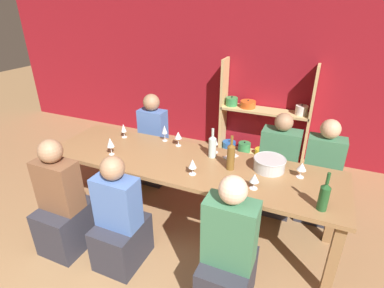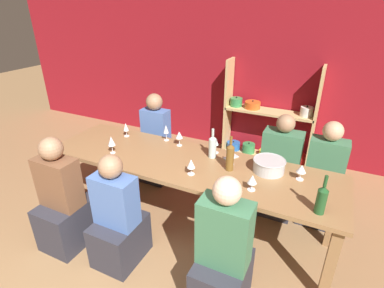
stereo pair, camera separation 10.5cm
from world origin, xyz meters
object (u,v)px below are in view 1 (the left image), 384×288
object	(u,v)px
wine_glass_white_c	(215,142)
person_far_a	(154,149)
wine_glass_red_a	(110,143)
wine_bottle_dark	(231,156)
dining_table	(188,169)
wine_glass_red_b	(192,164)
shelf_unit	(262,127)
wine_glass_empty_d	(178,135)
person_near_b	(228,261)
wine_bottle_green	(212,146)
cell_phone	(231,157)
wine_glass_empty_c	(255,178)
person_near_c	(120,225)
wine_bottle_amber	(324,196)
wine_glass_white_a	(124,128)
person_far_b	(319,182)
mixing_bowl	(269,164)
person_far_c	(276,174)
wine_glass_empty_a	(165,130)
person_near_a	(64,210)
wine_glass_empty_b	(302,167)
wine_glass_white_b	(232,152)

from	to	relation	value
wine_glass_white_c	person_far_a	xyz separation A→B (m)	(-0.97, 0.38, -0.45)
wine_glass_red_a	wine_bottle_dark	bearing A→B (deg)	9.63
dining_table	wine_glass_red_b	distance (m)	0.30
shelf_unit	wine_glass_empty_d	world-z (taller)	shelf_unit
person_near_b	wine_bottle_green	bearing A→B (deg)	117.41
wine_bottle_dark	cell_phone	xyz separation A→B (m)	(-0.06, 0.23, -0.13)
wine_glass_empty_c	wine_glass_empty_d	xyz separation A→B (m)	(-0.95, 0.49, 0.02)
person_near_c	wine_glass_empty_d	bearing A→B (deg)	83.67
shelf_unit	person_far_a	distance (m)	1.68
wine_glass_red_a	person_near_c	distance (m)	0.85
wine_bottle_dark	wine_bottle_amber	xyz separation A→B (m)	(0.82, -0.31, -0.02)
wine_bottle_dark	wine_glass_red_b	bearing A→B (deg)	-141.63
wine_glass_white_a	wine_glass_empty_c	size ratio (longest dim) A/B	1.15
wine_bottle_amber	person_far_b	world-z (taller)	person_far_b
mixing_bowl	wine_glass_empty_c	distance (m)	0.37
wine_bottle_amber	person_far_c	size ratio (longest dim) A/B	0.28
wine_glass_empty_c	wine_glass_red_a	bearing A→B (deg)	178.88
person_near_b	person_far_c	xyz separation A→B (m)	(0.13, 1.44, -0.01)
wine_glass_empty_a	person_near_a	bearing A→B (deg)	-115.15
wine_glass_empty_c	wine_glass_empty_d	size ratio (longest dim) A/B	0.87
dining_table	wine_glass_red_a	world-z (taller)	wine_glass_red_a
wine_bottle_amber	wine_glass_empty_b	size ratio (longest dim) A/B	2.21
wine_glass_empty_d	cell_phone	xyz separation A→B (m)	(0.60, -0.02, -0.12)
wine_glass_white_b	person_near_b	world-z (taller)	person_near_b
dining_table	person_near_b	world-z (taller)	person_near_b
person_near_a	person_far_a	xyz separation A→B (m)	(0.16, 1.43, 0.02)
cell_phone	wine_glass_white_b	bearing A→B (deg)	-72.49
dining_table	person_far_b	xyz separation A→B (m)	(1.24, 0.74, -0.27)
wine_glass_empty_c	person_far_a	xyz separation A→B (m)	(-1.50, 0.88, -0.43)
wine_glass_empty_b	person_far_a	world-z (taller)	person_far_a
wine_bottle_amber	person_near_b	distance (m)	0.87
person_far_b	person_near_c	xyz separation A→B (m)	(-1.60, -1.44, -0.02)
wine_glass_white_b	wine_glass_empty_c	bearing A→B (deg)	-48.29
person_near_a	person_far_a	distance (m)	1.44
person_near_a	wine_glass_white_b	bearing A→B (deg)	33.17
wine_glass_empty_b	wine_glass_white_a	bearing A→B (deg)	177.21
wine_glass_white_c	wine_glass_empty_c	distance (m)	0.73
wine_bottle_amber	wine_glass_white_b	xyz separation A→B (m)	(-0.84, 0.41, 0.00)
mixing_bowl	wine_glass_white_b	bearing A→B (deg)	-175.28
wine_glass_white_b	wine_glass_red_b	distance (m)	0.43
wine_bottle_green	wine_glass_white_c	xyz separation A→B (m)	(-0.01, 0.10, -0.00)
wine_bottle_dark	cell_phone	distance (m)	0.28
wine_glass_white_a	wine_glass_white_b	size ratio (longest dim) A/B	0.93
wine_glass_white_b	person_far_c	xyz separation A→B (m)	(0.39, 0.58, -0.48)
wine_glass_empty_a	shelf_unit	bearing A→B (deg)	62.63
wine_glass_white_a	person_near_a	bearing A→B (deg)	-92.02
wine_glass_empty_c	person_near_a	world-z (taller)	person_near_a
wine_bottle_green	wine_glass_red_a	xyz separation A→B (m)	(-0.97, -0.37, 0.01)
wine_bottle_green	person_far_a	distance (m)	1.18
wine_bottle_dark	wine_glass_empty_d	bearing A→B (deg)	159.05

